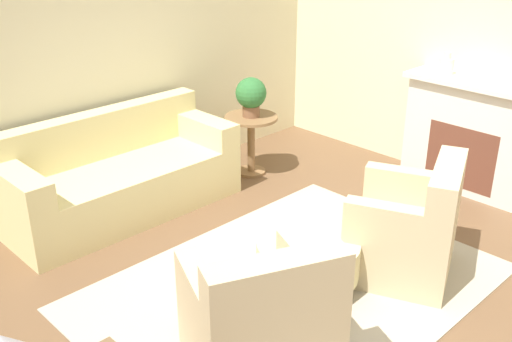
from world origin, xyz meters
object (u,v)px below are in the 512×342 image
Objects in this scene: side_table at (251,134)px; potted_plant_on_side_table at (251,95)px; ottoman_table at (308,258)px; couch at (120,178)px; armchair_right at (409,231)px; armchair_left at (262,323)px; vase_mantel_near at (446,66)px.

potted_plant_on_side_table is (-0.00, 0.00, 0.43)m from side_table.
couch is at bearing 97.77° from ottoman_table.
couch is 2.67m from armchair_right.
armchair_right is at bearing -28.23° from ottoman_table.
potted_plant_on_side_table is at bearing 47.22° from armchair_left.
ottoman_table is 2.29m from potted_plant_on_side_table.
armchair_right is at bearing -0.00° from armchair_left.
vase_mantel_near is at bearing -48.98° from side_table.
vase_mantel_near is at bearing -48.98° from potted_plant_on_side_table.
ottoman_table is at bearing 151.77° from armchair_right.
armchair_right is 2.09m from vase_mantel_near.
couch is at bearing 171.27° from side_table.
potted_plant_on_side_table is at bearing -8.73° from couch.
potted_plant_on_side_table is (2.07, 2.24, 0.51)m from armchair_left.
ottoman_table is (-0.73, 0.39, -0.11)m from armchair_right.
vase_mantel_near reaches higher than ottoman_table.
ottoman_table is (0.87, 0.39, -0.11)m from armchair_left.
potted_plant_on_side_table is at bearing 135.00° from side_table.
potted_plant_on_side_table is at bearing 57.00° from ottoman_table.
ottoman_table is 2.21m from side_table.
potted_plant_on_side_table is at bearing 78.11° from armchair_right.
armchair_right is (1.01, -2.47, 0.03)m from couch.
side_table is 2.08m from vase_mantel_near.
armchair_right is 2.35m from potted_plant_on_side_table.
armchair_left is at bearing 180.00° from armchair_right.
ottoman_table is 1.85× the size of potted_plant_on_side_table.
side_table is at bearing 78.11° from armchair_right.
vase_mantel_near reaches higher than side_table.
vase_mantel_near is (2.75, -1.69, 0.88)m from couch.
couch is 3.35m from vase_mantel_near.
vase_mantel_near is at bearing 13.21° from armchair_left.
side_table is 2.97× the size of vase_mantel_near.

